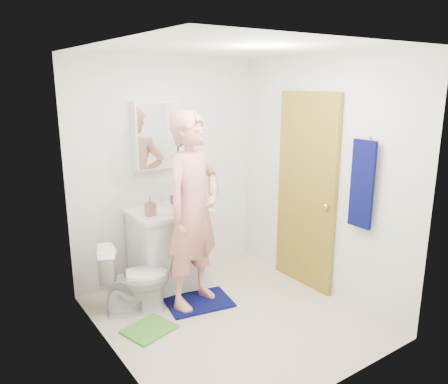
{
  "coord_description": "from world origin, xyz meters",
  "views": [
    {
      "loc": [
        -2.15,
        -2.99,
        2.15
      ],
      "look_at": [
        0.09,
        0.25,
        1.14
      ],
      "focal_mm": 35.0,
      "sensor_mm": 36.0,
      "label": 1
    }
  ],
  "objects_px": {
    "toothbrush_cup": "(175,200)",
    "vanity_cabinet": "(170,250)",
    "medicine_cabinet": "(156,135)",
    "toilet": "(135,278)",
    "soap_dispenser": "(150,206)",
    "man": "(193,211)",
    "towel": "(362,184)"
  },
  "relations": [
    {
      "from": "toothbrush_cup",
      "to": "vanity_cabinet",
      "type": "bearing_deg",
      "value": -138.5
    },
    {
      "from": "medicine_cabinet",
      "to": "toilet",
      "type": "height_order",
      "value": "medicine_cabinet"
    },
    {
      "from": "vanity_cabinet",
      "to": "soap_dispenser",
      "type": "relative_size",
      "value": 4.2
    },
    {
      "from": "vanity_cabinet",
      "to": "toothbrush_cup",
      "type": "xyz_separation_m",
      "value": [
        0.15,
        0.13,
        0.5
      ]
    },
    {
      "from": "man",
      "to": "medicine_cabinet",
      "type": "bearing_deg",
      "value": 69.78
    },
    {
      "from": "vanity_cabinet",
      "to": "man",
      "type": "distance_m",
      "value": 0.75
    },
    {
      "from": "toilet",
      "to": "toothbrush_cup",
      "type": "xyz_separation_m",
      "value": [
        0.68,
        0.43,
        0.56
      ]
    },
    {
      "from": "vanity_cabinet",
      "to": "toilet",
      "type": "bearing_deg",
      "value": -150.8
    },
    {
      "from": "towel",
      "to": "man",
      "type": "height_order",
      "value": "man"
    },
    {
      "from": "vanity_cabinet",
      "to": "toilet",
      "type": "xyz_separation_m",
      "value": [
        -0.53,
        -0.3,
        -0.07
      ]
    },
    {
      "from": "towel",
      "to": "toilet",
      "type": "height_order",
      "value": "towel"
    },
    {
      "from": "soap_dispenser",
      "to": "vanity_cabinet",
      "type": "bearing_deg",
      "value": 18.39
    },
    {
      "from": "medicine_cabinet",
      "to": "towel",
      "type": "xyz_separation_m",
      "value": [
        1.18,
        -1.71,
        -0.35
      ]
    },
    {
      "from": "toilet",
      "to": "man",
      "type": "relative_size",
      "value": 0.35
    },
    {
      "from": "vanity_cabinet",
      "to": "toothbrush_cup",
      "type": "bearing_deg",
      "value": 41.5
    },
    {
      "from": "towel",
      "to": "toilet",
      "type": "relative_size",
      "value": 1.2
    },
    {
      "from": "toothbrush_cup",
      "to": "man",
      "type": "height_order",
      "value": "man"
    },
    {
      "from": "vanity_cabinet",
      "to": "towel",
      "type": "bearing_deg",
      "value": -51.53
    },
    {
      "from": "soap_dispenser",
      "to": "man",
      "type": "bearing_deg",
      "value": -60.02
    },
    {
      "from": "vanity_cabinet",
      "to": "medicine_cabinet",
      "type": "distance_m",
      "value": 1.22
    },
    {
      "from": "soap_dispenser",
      "to": "towel",
      "type": "bearing_deg",
      "value": -44.65
    },
    {
      "from": "soap_dispenser",
      "to": "man",
      "type": "height_order",
      "value": "man"
    },
    {
      "from": "toothbrush_cup",
      "to": "toilet",
      "type": "bearing_deg",
      "value": -147.72
    },
    {
      "from": "toilet",
      "to": "toothbrush_cup",
      "type": "distance_m",
      "value": 0.99
    },
    {
      "from": "towel",
      "to": "vanity_cabinet",
      "type": "bearing_deg",
      "value": 128.47
    },
    {
      "from": "towel",
      "to": "toilet",
      "type": "xyz_separation_m",
      "value": [
        -1.71,
        1.19,
        -0.92
      ]
    },
    {
      "from": "toilet",
      "to": "soap_dispenser",
      "type": "bearing_deg",
      "value": -33.96
    },
    {
      "from": "towel",
      "to": "soap_dispenser",
      "type": "bearing_deg",
      "value": 135.35
    },
    {
      "from": "soap_dispenser",
      "to": "toothbrush_cup",
      "type": "height_order",
      "value": "soap_dispenser"
    },
    {
      "from": "vanity_cabinet",
      "to": "medicine_cabinet",
      "type": "bearing_deg",
      "value": 90.0
    },
    {
      "from": "vanity_cabinet",
      "to": "toothbrush_cup",
      "type": "distance_m",
      "value": 0.54
    },
    {
      "from": "medicine_cabinet",
      "to": "toothbrush_cup",
      "type": "height_order",
      "value": "medicine_cabinet"
    }
  ]
}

